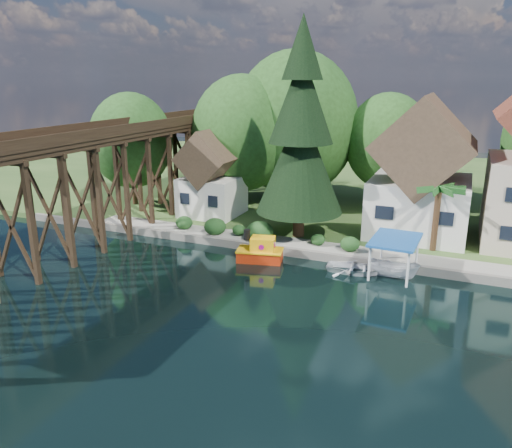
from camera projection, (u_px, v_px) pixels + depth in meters
The scene contains 14 objects.
ground at pixel (264, 302), 29.51m from camera, with size 140.00×140.00×0.00m, color black.
bank at pixel (371, 186), 59.45m from camera, with size 140.00×52.00×0.50m, color #294B1E.
seawall at pixel (359, 262), 34.99m from camera, with size 60.00×0.40×0.62m, color slate.
promenade at pixel (391, 257), 35.33m from camera, with size 50.00×2.60×0.06m, color gray.
trestle_bridge at pixel (98, 177), 38.51m from camera, with size 4.12×44.18×9.30m.
house_left at pixel (421, 177), 39.55m from camera, with size 7.64×8.64×11.02m.
shed at pixel (212, 179), 45.32m from camera, with size 5.09×5.40×7.85m.
bg_trees at pixel (361, 139), 45.82m from camera, with size 49.90×13.30×10.57m.
shrubs at pixel (254, 230), 39.04m from camera, with size 15.76×2.47×1.70m.
conifer at pixel (301, 135), 37.72m from camera, with size 6.76×6.76×16.64m.
palm_tree at pixel (439, 191), 35.45m from camera, with size 4.60×4.60×5.15m.
tugboat at pixel (261, 252), 35.79m from camera, with size 3.58×2.47×2.37m.
boat_white_a at pixel (355, 267), 33.77m from camera, with size 2.77×3.88×0.80m, color white.
boat_canopy at pixel (394, 261), 32.69m from camera, with size 3.46×4.35×2.71m.
Camera 1 is at (10.06, -25.03, 12.82)m, focal length 35.00 mm.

